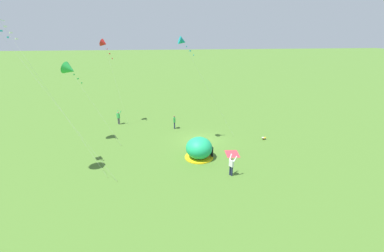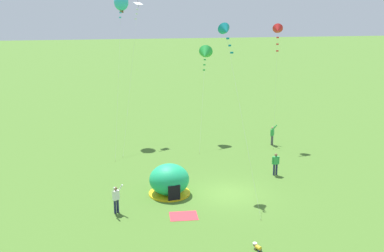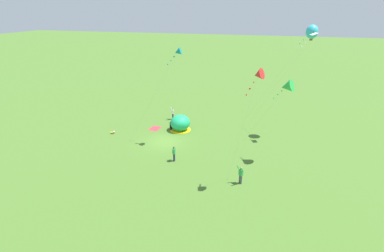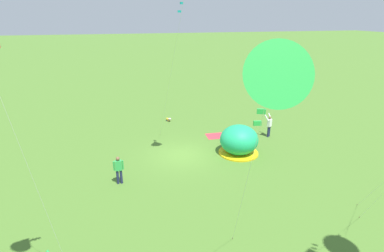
# 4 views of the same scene
# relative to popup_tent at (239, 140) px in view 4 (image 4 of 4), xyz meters

# --- Properties ---
(ground_plane) EXTENTS (300.00, 300.00, 0.00)m
(ground_plane) POSITION_rel_popup_tent_xyz_m (3.96, -0.73, -1.00)
(ground_plane) COLOR #477028
(popup_tent) EXTENTS (2.81, 2.81, 2.10)m
(popup_tent) POSITION_rel_popup_tent_xyz_m (0.00, 0.00, 0.00)
(popup_tent) COLOR #1EAD6B
(popup_tent) RESTS_ON ground
(picnic_blanket) EXTENTS (1.77, 1.40, 0.01)m
(picnic_blanket) POSITION_rel_popup_tent_xyz_m (0.39, -3.47, -0.99)
(picnic_blanket) COLOR #CC333D
(picnic_blanket) RESTS_ON ground
(toddler_crawling) EXTENTS (0.40, 0.55, 0.32)m
(toddler_crawling) POSITION_rel_popup_tent_xyz_m (3.53, -8.04, -0.82)
(toddler_crawling) COLOR gold
(toddler_crawling) RESTS_ON ground
(person_flying_kite) EXTENTS (0.72, 0.67, 1.89)m
(person_flying_kite) POSITION_rel_popup_tent_xyz_m (-3.60, -2.29, 0.00)
(person_flying_kite) COLOR #1E2347
(person_flying_kite) RESTS_ON ground
(person_center_field) EXTENTS (0.59, 0.25, 1.72)m
(person_center_field) POSITION_rel_popup_tent_xyz_m (8.33, 2.00, -0.03)
(person_center_field) COLOR #1E2347
(person_center_field) RESTS_ON ground
(kite_green) EXTENTS (2.31, 5.51, 8.88)m
(kite_green) POSITION_rel_popup_tent_xyz_m (5.18, 12.65, 7.10)
(kite_green) COLOR silver
(kite_green) RESTS_ON ground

